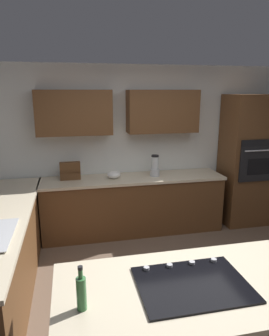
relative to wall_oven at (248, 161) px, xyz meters
The scene contains 12 objects.
ground_plane 2.74m from the wall_oven, 42.84° to the left, with size 14.00×14.00×0.00m, color brown.
wall_back 1.98m from the wall_oven, ahead, with size 6.00×0.44×2.60m.
lower_cabinets_back 2.05m from the wall_oven, ahead, with size 2.80×0.60×0.86m, color brown.
countertop_back 1.96m from the wall_oven, ahead, with size 2.84×0.64×0.04m, color beige.
lower_cabinets_side 3.90m from the wall_oven, 17.62° to the left, with size 0.60×2.90×0.86m, color brown.
island_top 3.46m from the wall_oven, 52.43° to the left, with size 1.89×0.95×0.04m, color beige.
wall_oven is the anchor object (origin of this frame).
cooktop 3.45m from the wall_oven, 52.37° to the left, with size 0.76×0.56×0.03m.
blender 1.60m from the wall_oven, ahead, with size 0.15×0.15×0.34m.
mixing_bowl 2.25m from the wall_oven, ahead, with size 0.21×0.21×0.11m, color white.
spice_rack 2.90m from the wall_oven, ahead, with size 0.30×0.11×0.27m.
oil_bottle 4.02m from the wall_oven, 44.56° to the left, with size 0.06×0.06×0.29m.
Camera 1 is at (1.03, 2.74, 2.20)m, focal length 32.71 mm.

